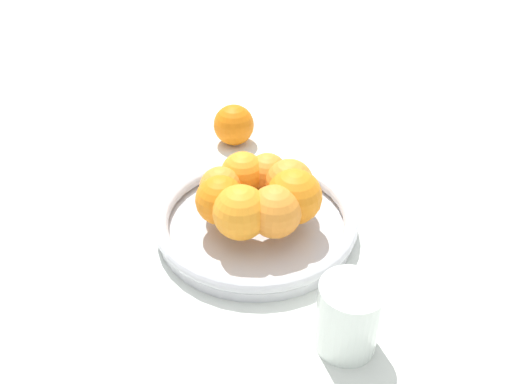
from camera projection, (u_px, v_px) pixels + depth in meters
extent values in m
plane|color=silver|center=(256.00, 230.00, 0.79)|extent=(4.00, 4.00, 0.00)
cylinder|color=silver|center=(256.00, 226.00, 0.79)|extent=(0.30, 0.30, 0.02)
torus|color=silver|center=(256.00, 217.00, 0.78)|extent=(0.32, 0.32, 0.02)
sphere|color=orange|center=(289.00, 183.00, 0.77)|extent=(0.08, 0.08, 0.08)
sphere|color=orange|center=(267.00, 173.00, 0.80)|extent=(0.07, 0.07, 0.07)
sphere|color=orange|center=(243.00, 174.00, 0.79)|extent=(0.07, 0.07, 0.07)
sphere|color=orange|center=(221.00, 188.00, 0.77)|extent=(0.07, 0.07, 0.07)
sphere|color=orange|center=(220.00, 200.00, 0.73)|extent=(0.07, 0.07, 0.07)
sphere|color=orange|center=(241.00, 212.00, 0.70)|extent=(0.08, 0.08, 0.08)
sphere|color=orange|center=(275.00, 212.00, 0.71)|extent=(0.08, 0.08, 0.08)
sphere|color=orange|center=(294.00, 197.00, 0.73)|extent=(0.08, 0.08, 0.08)
sphere|color=orange|center=(234.00, 125.00, 0.99)|extent=(0.08, 0.08, 0.08)
cylinder|color=silver|center=(348.00, 316.00, 0.59)|extent=(0.08, 0.08, 0.10)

